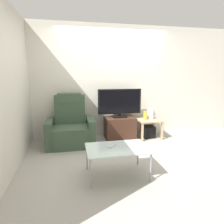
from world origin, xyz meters
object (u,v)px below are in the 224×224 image
Objects in this scene: subwoofer_box at (148,132)px; game_console at (150,114)px; tv_stand at (120,128)px; book_upright at (145,115)px; coffee_table at (117,149)px; cell_phone at (111,146)px; recliner_armchair at (71,127)px; television at (120,102)px; side_table at (149,122)px.

subwoofer_box is 1.20× the size of game_console.
tv_stand is 3.67× the size of book_upright.
tv_stand is 0.79m from game_console.
tv_stand is 1.72m from coffee_table.
game_console reaches higher than book_upright.
recliner_armchair is at bearing 151.01° from cell_phone.
cell_phone is (-0.52, -1.60, -0.41)m from television.
book_upright is 1.90m from coffee_table.
game_console is (0.72, -0.05, 0.31)m from tv_stand.
side_table is 0.19m from book_upright.
game_console reaches higher than coffee_table.
coffee_table is at bearing -105.21° from television.
television is 0.78m from game_console.
cell_phone is at bearing -66.10° from recliner_armchair.
subwoofer_box is (0.69, -0.06, -0.12)m from tv_stand.
subwoofer_box is at bearing -4.69° from tv_stand.
recliner_armchair is at bearing 113.94° from coffee_table.
game_console reaches higher than side_table.
game_console is at bearing -3.67° from tv_stand.
game_console is at bearing 15.95° from subwoofer_box.
tv_stand is at bearing 9.48° from recliner_armchair.
recliner_armchair is 1.81m from side_table.
book_upright reaches higher than tv_stand.
game_console is 0.25× the size of coffee_table.
book_upright reaches higher than subwoofer_box.
book_upright is (-0.10, -0.02, 0.40)m from subwoofer_box.
coffee_table is 0.10m from cell_phone.
subwoofer_box is at bearing 90.00° from cell_phone.
cell_phone is (-1.21, -1.53, 0.06)m from side_table.
side_table is 0.60× the size of coffee_table.
tv_stand is 4.51× the size of cell_phone.
tv_stand is at bearing 110.07° from cell_phone.
game_console is at bearing 12.53° from book_upright.
television is at bearing 170.74° from book_upright.
tv_stand is 0.70m from side_table.
side_table is 1.98× the size of subwoofer_box.
coffee_table is (-1.14, -1.60, 0.27)m from subwoofer_box.
recliner_armchair is 5.85× the size of book_upright.
cell_phone is at bearing 134.64° from coffee_table.
cell_phone is (-1.11, -1.51, -0.10)m from book_upright.
book_upright is at bearing 92.02° from cell_phone.
game_console is (0.14, 0.03, 0.02)m from book_upright.
side_table reaches higher than cell_phone.
tv_stand is 1.14m from recliner_armchair.
television is (-0.00, 0.02, 0.59)m from tv_stand.
television is 1.79m from coffee_table.
recliner_armchair is 2.00× the size of side_table.
coffee_table is (-0.46, -1.67, -0.44)m from television.
side_table is at bearing -6.28° from television.
side_table is 1.95m from cell_phone.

